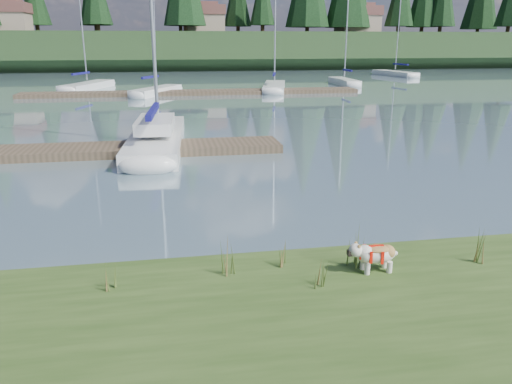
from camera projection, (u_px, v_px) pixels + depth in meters
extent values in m
plane|color=gray|center=(169.00, 95.00, 38.55)|extent=(200.00, 200.00, 0.00)
cube|color=#1C3017|center=(165.00, 51.00, 78.34)|extent=(200.00, 20.00, 5.00)
cylinder|color=silver|center=(367.00, 269.00, 8.10)|extent=(0.09, 0.09, 0.19)
cylinder|color=silver|center=(363.00, 264.00, 8.28)|extent=(0.09, 0.09, 0.19)
cylinder|color=silver|center=(389.00, 267.00, 8.16)|extent=(0.09, 0.09, 0.19)
cylinder|color=silver|center=(385.00, 262.00, 8.34)|extent=(0.09, 0.09, 0.19)
ellipsoid|color=silver|center=(377.00, 254.00, 8.16)|extent=(0.63, 0.32, 0.30)
ellipsoid|color=#A5773E|center=(378.00, 249.00, 8.14)|extent=(0.44, 0.30, 0.11)
ellipsoid|color=silver|center=(355.00, 250.00, 8.07)|extent=(0.22, 0.23, 0.22)
cube|color=black|center=(350.00, 253.00, 8.07)|extent=(0.07, 0.11, 0.09)
cube|color=silver|center=(157.00, 141.00, 19.70)|extent=(2.41, 8.49, 0.70)
ellipsoid|color=silver|center=(164.00, 124.00, 23.69)|extent=(1.96, 2.39, 0.70)
cube|color=#11105A|center=(153.00, 111.00, 18.14)|extent=(0.43, 3.82, 0.20)
cube|color=silver|center=(155.00, 124.00, 19.04)|extent=(1.51, 3.12, 0.45)
cube|color=#4C3D2C|center=(62.00, 152.00, 18.05)|extent=(16.00, 2.00, 0.30)
cube|color=#4C3D2C|center=(194.00, 92.00, 38.84)|extent=(26.00, 2.20, 0.30)
cube|color=silver|center=(88.00, 87.00, 42.96)|extent=(3.92, 7.60, 0.70)
ellipsoid|color=silver|center=(106.00, 83.00, 46.48)|extent=(2.17, 2.43, 0.70)
cylinder|color=silver|center=(80.00, 8.00, 41.10)|extent=(0.12, 0.12, 11.63)
cube|color=#11105A|center=(81.00, 73.00, 41.65)|extent=(1.11, 2.88, 0.20)
cube|color=silver|center=(156.00, 92.00, 38.53)|extent=(4.04, 6.04, 0.70)
ellipsoid|color=silver|center=(174.00, 89.00, 41.31)|extent=(1.95, 2.09, 0.70)
cylinder|color=silver|center=(152.00, 18.00, 36.97)|extent=(0.12, 0.12, 9.59)
cube|color=#11105A|center=(150.00, 77.00, 37.43)|extent=(1.30, 2.24, 0.20)
cube|color=silver|center=(274.00, 88.00, 42.07)|extent=(3.40, 7.57, 0.70)
ellipsoid|color=silver|center=(276.00, 84.00, 45.60)|extent=(2.05, 2.34, 0.70)
cylinder|color=silver|center=(275.00, 9.00, 40.25)|extent=(0.12, 0.12, 11.36)
cube|color=#11105A|center=(274.00, 74.00, 40.77)|extent=(0.90, 2.90, 0.20)
cube|color=silver|center=(344.00, 82.00, 47.30)|extent=(1.62, 6.12, 0.70)
ellipsoid|color=silver|center=(335.00, 80.00, 50.18)|extent=(1.39, 1.71, 0.70)
cylinder|color=silver|center=(347.00, 24.00, 45.78)|extent=(0.12, 0.12, 9.36)
cube|color=#11105A|center=(347.00, 70.00, 46.18)|extent=(0.30, 2.42, 0.20)
cube|color=silver|center=(395.00, 74.00, 59.29)|extent=(2.81, 7.52, 0.70)
ellipsoid|color=silver|center=(378.00, 72.00, 62.61)|extent=(1.90, 2.23, 0.70)
cylinder|color=silver|center=(399.00, 20.00, 57.53)|extent=(0.12, 0.12, 10.96)
cube|color=#11105A|center=(401.00, 64.00, 58.04)|extent=(0.66, 2.92, 0.20)
cone|color=#475B23|center=(222.00, 255.00, 8.05)|extent=(0.03, 0.03, 0.64)
cone|color=brown|center=(230.00, 260.00, 8.02)|extent=(0.03, 0.03, 0.52)
cone|color=#475B23|center=(226.00, 253.00, 8.08)|extent=(0.03, 0.03, 0.71)
cone|color=brown|center=(231.00, 261.00, 8.07)|extent=(0.03, 0.03, 0.45)
cone|color=#475B23|center=(224.00, 259.00, 7.99)|extent=(0.03, 0.03, 0.58)
cone|color=#475B23|center=(281.00, 253.00, 8.39)|extent=(0.03, 0.03, 0.44)
cone|color=brown|center=(288.00, 257.00, 8.36)|extent=(0.03, 0.03, 0.35)
cone|color=#475B23|center=(284.00, 251.00, 8.42)|extent=(0.03, 0.03, 0.48)
cone|color=brown|center=(290.00, 257.00, 8.40)|extent=(0.03, 0.03, 0.31)
cone|color=#475B23|center=(283.00, 256.00, 8.32)|extent=(0.03, 0.03, 0.39)
cone|color=#475B23|center=(351.00, 247.00, 8.34)|extent=(0.03, 0.03, 0.69)
cone|color=brown|center=(359.00, 252.00, 8.32)|extent=(0.03, 0.03, 0.55)
cone|color=#475B23|center=(354.00, 244.00, 8.37)|extent=(0.03, 0.03, 0.75)
cone|color=brown|center=(360.00, 252.00, 8.37)|extent=(0.03, 0.03, 0.48)
cone|color=#475B23|center=(354.00, 250.00, 8.28)|extent=(0.03, 0.03, 0.62)
cone|color=#475B23|center=(106.00, 275.00, 7.60)|extent=(0.03, 0.03, 0.44)
cone|color=brown|center=(113.00, 279.00, 7.57)|extent=(0.03, 0.03, 0.35)
cone|color=#475B23|center=(110.00, 273.00, 7.63)|extent=(0.03, 0.03, 0.49)
cone|color=brown|center=(115.00, 279.00, 7.62)|extent=(0.03, 0.03, 0.31)
cone|color=#475B23|center=(107.00, 279.00, 7.54)|extent=(0.03, 0.03, 0.40)
cone|color=#475B23|center=(315.00, 274.00, 7.68)|extent=(0.03, 0.03, 0.39)
cone|color=brown|center=(323.00, 278.00, 7.64)|extent=(0.03, 0.03, 0.31)
cone|color=#475B23|center=(319.00, 272.00, 7.71)|extent=(0.03, 0.03, 0.43)
cone|color=brown|center=(325.00, 278.00, 7.69)|extent=(0.03, 0.03, 0.27)
cone|color=#475B23|center=(318.00, 278.00, 7.61)|extent=(0.03, 0.03, 0.35)
cone|color=#475B23|center=(478.00, 245.00, 8.45)|extent=(0.03, 0.03, 0.65)
cone|color=brown|center=(486.00, 250.00, 8.42)|extent=(0.03, 0.03, 0.52)
cone|color=#475B23|center=(481.00, 242.00, 8.48)|extent=(0.03, 0.03, 0.72)
cone|color=brown|center=(486.00, 251.00, 8.47)|extent=(0.03, 0.03, 0.46)
cone|color=#475B23|center=(482.00, 249.00, 8.39)|extent=(0.03, 0.03, 0.59)
cube|color=#33281C|center=(185.00, 274.00, 8.75)|extent=(60.00, 0.50, 0.14)
cylinder|color=#382619|center=(96.00, 28.00, 74.74)|extent=(0.60, 0.60, 1.80)
cylinder|color=#382619|center=(185.00, 27.00, 71.26)|extent=(0.60, 0.60, 1.80)
cylinder|color=#382619|center=(263.00, 28.00, 77.03)|extent=(0.60, 0.60, 1.80)
cylinder|color=#382619|center=(347.00, 28.00, 77.32)|extent=(0.60, 0.60, 1.80)
cylinder|color=#382619|center=(422.00, 29.00, 82.49)|extent=(0.60, 0.60, 1.80)
cylinder|color=#382619|center=(508.00, 29.00, 80.89)|extent=(0.60, 0.60, 1.80)
cube|color=gray|center=(7.00, 23.00, 70.71)|extent=(6.00, 5.00, 2.80)
cube|color=brown|center=(4.00, 8.00, 70.10)|extent=(6.30, 5.30, 1.40)
cube|color=brown|center=(4.00, 1.00, 69.86)|extent=(4.20, 3.60, 0.70)
cube|color=gray|center=(204.00, 25.00, 76.33)|extent=(6.00, 5.00, 2.80)
cube|color=brown|center=(203.00, 10.00, 75.72)|extent=(6.30, 5.30, 1.40)
cube|color=brown|center=(203.00, 4.00, 75.48)|extent=(4.20, 3.60, 0.70)
cube|color=gray|center=(357.00, 25.00, 78.45)|extent=(6.00, 5.00, 2.80)
cube|color=brown|center=(358.00, 11.00, 77.84)|extent=(6.30, 5.30, 1.40)
cube|color=brown|center=(358.00, 5.00, 77.61)|extent=(4.20, 3.60, 0.70)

